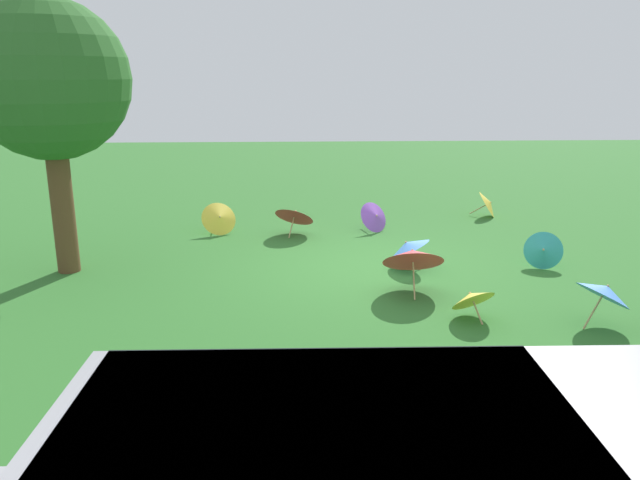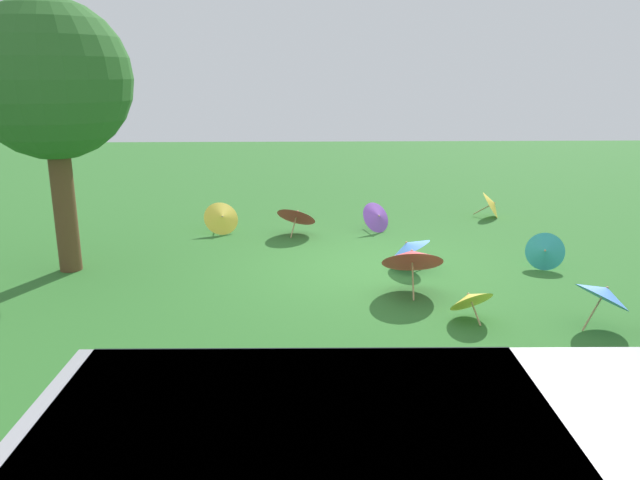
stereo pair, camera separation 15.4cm
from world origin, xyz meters
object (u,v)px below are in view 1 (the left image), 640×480
object	(u,v)px
parasol_yellow_0	(472,297)
parasol_blue_1	(408,246)
parasol_yellow_2	(219,218)
parasol_yellow_1	(489,203)
parasol_blue_0	(605,291)
parasol_red_0	(295,214)
shade_tree	(49,82)
parasol_red_2	(413,256)
parasol_purple_0	(375,216)
parasol_teal_0	(543,250)

from	to	relation	value
parasol_yellow_0	parasol_blue_1	size ratio (longest dim) A/B	0.80
parasol_yellow_2	parasol_yellow_1	bearing A→B (deg)	-167.92
parasol_blue_0	parasol_blue_1	distance (m)	3.30
parasol_red_0	shade_tree	bearing A→B (deg)	30.16
parasol_red_0	parasol_yellow_1	size ratio (longest dim) A/B	1.35
parasol_yellow_1	parasol_red_2	distance (m)	5.62
parasol_blue_0	parasol_red_2	size ratio (longest dim) A/B	0.92
parasol_yellow_1	shade_tree	bearing A→B (deg)	23.89
parasol_blue_0	parasol_yellow_2	bearing A→B (deg)	-42.80
parasol_yellow_0	parasol_purple_0	distance (m)	4.82
parasol_red_0	parasol_blue_0	xyz separation A→B (m)	(-3.93, 4.90, 0.06)
parasol_blue_1	parasol_red_2	distance (m)	1.17
parasol_blue_1	parasol_yellow_0	bearing A→B (deg)	101.20
parasol_yellow_2	parasol_blue_0	bearing A→B (deg)	137.20
shade_tree	parasol_yellow_0	distance (m)	7.08
parasol_red_0	parasol_blue_1	bearing A→B (deg)	128.81
parasol_red_0	parasol_yellow_2	size ratio (longest dim) A/B	1.22
parasol_yellow_2	parasol_red_2	distance (m)	4.89
parasol_blue_1	parasol_blue_0	bearing A→B (deg)	128.66
parasol_teal_0	parasol_blue_0	size ratio (longest dim) A/B	0.82
parasol_teal_0	parasol_yellow_1	size ratio (longest dim) A/B	0.95
parasol_yellow_1	parasol_yellow_2	xyz separation A→B (m)	(5.98, 1.28, 0.02)
parasol_yellow_0	parasol_purple_0	xyz separation A→B (m)	(0.65, -4.77, 0.01)
parasol_blue_0	parasol_purple_0	distance (m)	5.60
shade_tree	parasol_teal_0	world-z (taller)	shade_tree
shade_tree	parasol_purple_0	size ratio (longest dim) A/B	5.55
shade_tree	parasol_red_0	size ratio (longest dim) A/B	4.22
parasol_yellow_1	parasol_blue_0	size ratio (longest dim) A/B	0.87
parasol_red_0	parasol_yellow_2	xyz separation A→B (m)	(1.54, -0.17, -0.10)
parasol_red_0	parasol_red_2	xyz separation A→B (m)	(-1.72, 3.47, 0.13)
parasol_yellow_2	parasol_purple_0	distance (m)	3.20
parasol_blue_0	parasol_blue_1	world-z (taller)	parasol_blue_0
parasol_red_2	parasol_red_0	bearing A→B (deg)	-63.63
parasol_yellow_1	parasol_blue_1	bearing A→B (deg)	55.74
parasol_yellow_0	parasol_yellow_1	xyz separation A→B (m)	(-2.13, -6.00, 0.01)
parasol_red_0	parasol_yellow_0	world-z (taller)	parasol_red_0
shade_tree	parasol_teal_0	distance (m)	8.38
parasol_blue_1	parasol_yellow_2	world-z (taller)	parasol_yellow_2
parasol_red_0	parasol_blue_1	distance (m)	2.98
parasol_red_0	parasol_yellow_1	world-z (taller)	parasol_red_0
parasol_blue_0	parasol_red_2	bearing A→B (deg)	-32.86
parasol_teal_0	parasol_yellow_2	size ratio (longest dim) A/B	0.86
parasol_teal_0	parasol_red_2	world-z (taller)	parasol_red_2
parasol_yellow_0	parasol_purple_0	bearing A→B (deg)	-82.26
parasol_red_0	parasol_purple_0	world-z (taller)	parasol_red_0
parasol_red_0	parasol_purple_0	size ratio (longest dim) A/B	1.32
parasol_teal_0	parasol_red_2	bearing A→B (deg)	23.46
parasol_yellow_2	parasol_teal_0	bearing A→B (deg)	155.53
shade_tree	parasol_red_2	world-z (taller)	shade_tree
shade_tree	parasol_purple_0	xyz separation A→B (m)	(-5.43, -2.41, -2.74)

